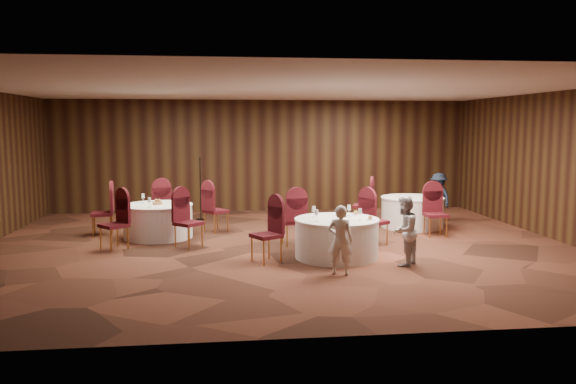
{
  "coord_description": "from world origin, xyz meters",
  "views": [
    {
      "loc": [
        -1.13,
        -11.22,
        2.46
      ],
      "look_at": [
        0.2,
        0.2,
        1.1
      ],
      "focal_mm": 35.0,
      "sensor_mm": 36.0,
      "label": 1
    }
  ],
  "objects": [
    {
      "name": "table_main",
      "position": [
        0.97,
        -1.09,
        0.38
      ],
      "size": [
        1.58,
        1.58,
        0.74
      ],
      "color": "silver",
      "rests_on": "ground"
    },
    {
      "name": "woman_b",
      "position": [
        2.03,
        -1.8,
        0.62
      ],
      "size": [
        0.75,
        0.76,
        1.24
      ],
      "primitive_type": "imported",
      "rotation": [
        0.0,
        0.0,
        4.01
      ],
      "color": "silver",
      "rests_on": "ground"
    },
    {
      "name": "table_right",
      "position": [
        3.43,
        1.84,
        0.38
      ],
      "size": [
        1.51,
        1.51,
        0.74
      ],
      "color": "silver",
      "rests_on": "ground"
    },
    {
      "name": "room_shell",
      "position": [
        0.0,
        0.0,
        1.96
      ],
      "size": [
        12.0,
        12.0,
        12.0
      ],
      "color": "silver",
      "rests_on": "ground"
    },
    {
      "name": "chairs_right",
      "position": [
        2.93,
        1.42,
        0.5
      ],
      "size": [
        1.87,
        2.15,
        1.0
      ],
      "color": "#3C0C18",
      "rests_on": "ground"
    },
    {
      "name": "man_c",
      "position": [
        4.43,
        2.67,
        0.62
      ],
      "size": [
        0.68,
        0.9,
        1.25
      ],
      "primitive_type": "imported",
      "rotation": [
        0.0,
        0.0,
        5.0
      ],
      "color": "black",
      "rests_on": "ground"
    },
    {
      "name": "chairs_main",
      "position": [
        0.64,
        -0.41,
        0.5
      ],
      "size": [
        3.04,
        2.08,
        1.0
      ],
      "color": "#3C0C18",
      "rests_on": "ground"
    },
    {
      "name": "woman_a",
      "position": [
        0.78,
        -2.29,
        0.58
      ],
      "size": [
        0.49,
        0.4,
        1.17
      ],
      "primitive_type": "imported",
      "rotation": [
        0.0,
        0.0,
        2.81
      ],
      "color": "silver",
      "rests_on": "ground"
    },
    {
      "name": "chairs_left",
      "position": [
        -2.58,
        1.25,
        0.5
      ],
      "size": [
        3.2,
        3.02,
        1.0
      ],
      "color": "#3C0C18",
      "rests_on": "ground"
    },
    {
      "name": "tabletop_left",
      "position": [
        -2.58,
        1.23,
        0.82
      ],
      "size": [
        0.81,
        0.79,
        0.22
      ],
      "color": "silver",
      "rests_on": "table_left"
    },
    {
      "name": "tabletop_main",
      "position": [
        1.09,
        -1.18,
        0.84
      ],
      "size": [
        1.12,
        1.05,
        0.22
      ],
      "color": "silver",
      "rests_on": "table_main"
    },
    {
      "name": "mic_stand",
      "position": [
        -1.73,
        3.56,
        0.48
      ],
      "size": [
        0.24,
        0.24,
        1.64
      ],
      "color": "black",
      "rests_on": "ground"
    },
    {
      "name": "ground",
      "position": [
        0.0,
        0.0,
        0.0
      ],
      "size": [
        12.0,
        12.0,
        0.0
      ],
      "primitive_type": "plane",
      "color": "black",
      "rests_on": "ground"
    },
    {
      "name": "tabletop_right",
      "position": [
        3.63,
        1.59,
        0.9
      ],
      "size": [
        0.08,
        0.08,
        0.22
      ],
      "color": "silver",
      "rests_on": "table_right"
    },
    {
      "name": "table_left",
      "position": [
        -2.57,
        1.24,
        0.38
      ],
      "size": [
        1.53,
        1.53,
        0.74
      ],
      "color": "silver",
      "rests_on": "ground"
    }
  ]
}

